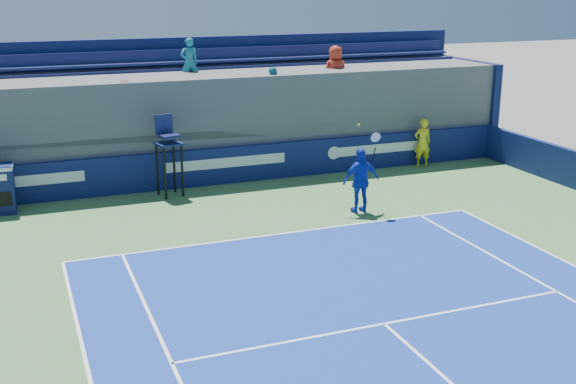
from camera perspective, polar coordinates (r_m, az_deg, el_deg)
name	(u,v)px	position (r m, az deg, el deg)	size (l,w,h in m)	color
ball_person	(422,143)	(25.74, 10.58, 3.85)	(0.62, 0.41, 1.70)	yellow
back_hoarding	(225,166)	(23.30, -4.98, 2.10)	(20.40, 0.21, 1.20)	#0D164E
umpire_chair	(168,147)	(21.97, -9.45, 3.55)	(0.83, 0.83, 2.48)	black
tennis_player	(361,180)	(20.29, 5.78, 0.91)	(1.09, 0.45, 2.57)	#1630B4
stadium_seating	(207,117)	(24.95, -6.42, 5.93)	(21.00, 4.05, 4.49)	#4F4F54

